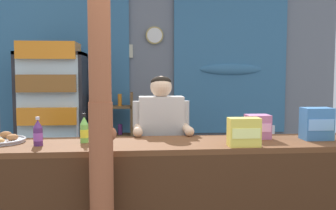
% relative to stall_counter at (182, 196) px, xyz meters
% --- Properties ---
extents(back_wall_curtained, '(5.43, 0.22, 2.65)m').
position_rel_stall_counter_xyz_m(back_wall_curtained, '(-0.14, 2.67, 0.77)').
color(back_wall_curtained, slate).
rests_on(back_wall_curtained, ground).
extents(stall_counter, '(3.14, 0.59, 0.99)m').
position_rel_stall_counter_xyz_m(stall_counter, '(0.00, 0.00, 0.00)').
color(stall_counter, brown).
rests_on(stall_counter, ground).
extents(timber_post, '(0.17, 0.15, 2.64)m').
position_rel_stall_counter_xyz_m(timber_post, '(-0.55, -0.29, 0.66)').
color(timber_post, '#995133').
rests_on(timber_post, ground).
extents(drink_fridge, '(0.78, 0.72, 1.86)m').
position_rel_stall_counter_xyz_m(drink_fridge, '(-1.32, 2.04, 0.42)').
color(drink_fridge, '#232328').
rests_on(drink_fridge, ground).
extents(bottle_shelf_rack, '(0.48, 0.28, 1.25)m').
position_rel_stall_counter_xyz_m(bottle_shelf_rack, '(-0.58, 2.28, 0.05)').
color(bottle_shelf_rack, brown).
rests_on(bottle_shelf_rack, ground).
extents(plastic_lawn_chair, '(0.60, 0.60, 0.86)m').
position_rel_stall_counter_xyz_m(plastic_lawn_chair, '(1.13, 1.82, -0.11)').
color(plastic_lawn_chair, silver).
rests_on(plastic_lawn_chair, ground).
extents(shopkeeper, '(0.50, 0.42, 1.48)m').
position_rel_stall_counter_xyz_m(shopkeeper, '(-0.10, 0.64, 0.32)').
color(shopkeeper, '#28282D').
rests_on(shopkeeper, ground).
extents(soda_bottle_lime_soda, '(0.06, 0.06, 0.22)m').
position_rel_stall_counter_xyz_m(soda_bottle_lime_soda, '(-0.71, 0.16, 0.47)').
color(soda_bottle_lime_soda, '#75C64C').
rests_on(soda_bottle_lime_soda, stall_counter).
extents(soda_bottle_grape_soda, '(0.07, 0.07, 0.21)m').
position_rel_stall_counter_xyz_m(soda_bottle_grape_soda, '(-1.03, 0.07, 0.47)').
color(soda_bottle_grape_soda, '#56286B').
rests_on(soda_bottle_grape_soda, stall_counter).
extents(snack_box_biscuit, '(0.22, 0.15, 0.25)m').
position_rel_stall_counter_xyz_m(snack_box_biscuit, '(1.07, 0.12, 0.50)').
color(snack_box_biscuit, '#3D75B7').
rests_on(snack_box_biscuit, stall_counter).
extents(snack_box_instant_noodle, '(0.22, 0.12, 0.20)m').
position_rel_stall_counter_xyz_m(snack_box_instant_noodle, '(0.43, -0.09, 0.48)').
color(snack_box_instant_noodle, '#EAD14C').
rests_on(snack_box_instant_noodle, stall_counter).
extents(snack_box_wafer, '(0.18, 0.16, 0.19)m').
position_rel_stall_counter_xyz_m(snack_box_wafer, '(0.64, 0.22, 0.47)').
color(snack_box_wafer, '#B76699').
rests_on(snack_box_wafer, stall_counter).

